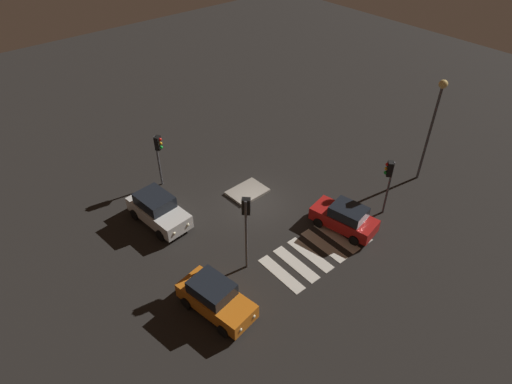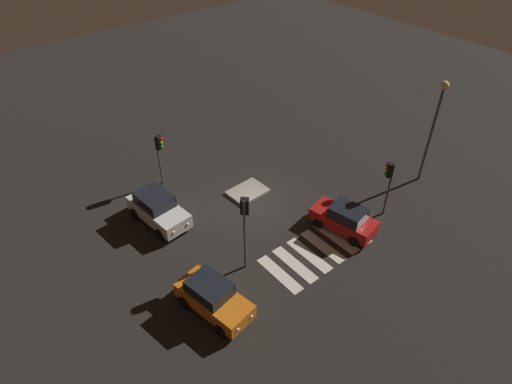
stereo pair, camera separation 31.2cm
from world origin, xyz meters
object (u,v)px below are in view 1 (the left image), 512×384
Objects in this scene: car_orange at (215,298)px; street_lamp at (435,114)px; car_red at (345,218)px; traffic_light_west at (159,149)px; traffic_light_east at (389,175)px; traffic_light_south at (246,217)px; traffic_island at (247,192)px; car_white at (158,210)px.

street_lamp reaches higher than car_orange.
traffic_light_west reaches higher than car_red.
traffic_light_east is at bearing -172.59° from street_lamp.
traffic_light_south is (-6.52, 1.49, 2.76)m from car_red.
traffic_light_west is (3.45, 10.98, 2.07)m from car_orange.
traffic_island is 9.81m from car_orange.
traffic_light_west is at bearing -5.63° from traffic_light_east.
traffic_island is at bearing 9.10° from traffic_light_west.
traffic_light_south is 14.83m from street_lamp.
car_white is 4.37m from traffic_light_west.
traffic_island is 0.57× the size of car_white.
car_red is at bearing 35.92° from traffic_light_east.
car_white is 14.40m from traffic_light_east.
traffic_light_south reaches higher than car_orange.
street_lamp is at bearing 58.78° from car_white.
car_orange reaches higher than car_red.
traffic_light_east is (11.46, -8.49, 2.03)m from car_white.
street_lamp reaches higher than traffic_island.
traffic_island is 0.62× the size of car_red.
street_lamp reaches higher than car_red.
car_orange is at bearing 42.86° from traffic_light_east.
car_white is 0.62× the size of street_lamp.
car_white is at bearing 9.47° from traffic_light_east.
traffic_light_east is (5.35, -7.16, 2.89)m from traffic_island.
traffic_island is 6.31m from car_white.
traffic_light_south reaches higher than traffic_light_west.
street_lamp is (5.14, 0.67, 2.12)m from traffic_light_east.
traffic_light_south reaches higher than car_white.
traffic_light_south reaches higher than car_red.
car_white is at bearing 167.70° from traffic_island.
car_red is 0.92× the size of car_white.
street_lamp is at bearing -49.90° from traffic_light_south.
traffic_light_south is at bearing 10.43° from car_white.
car_orange is (-7.34, -6.46, 0.81)m from traffic_island.
traffic_light_east is (12.69, -0.70, 2.08)m from car_orange.
car_white is 18.81m from street_lamp.
traffic_light_south is (3.14, 1.34, 2.73)m from car_orange.
traffic_light_west is (-3.89, 4.52, 2.87)m from traffic_island.
traffic_light_south is (-0.31, -9.65, 0.66)m from traffic_light_west.
traffic_light_east reaches higher than traffic_island.
traffic_light_east reaches higher than car_orange.
traffic_island is 0.67× the size of traffic_light_east.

